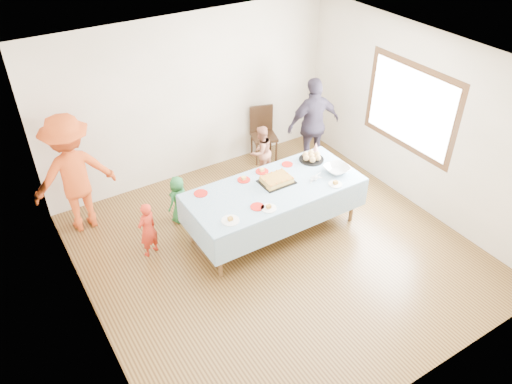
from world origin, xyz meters
TOP-DOWN VIEW (x-y plane):
  - ground at (0.00, 0.00)m, footprint 5.00×5.00m
  - room_walls at (0.05, 0.00)m, footprint 5.04×5.04m
  - party_table at (0.22, 0.41)m, footprint 2.50×1.10m
  - birthday_cake at (0.31, 0.49)m, footprint 0.47×0.36m
  - rolls_tray at (1.09, 0.70)m, footprint 0.38×0.38m
  - punch_bowl at (1.20, 0.24)m, footprint 0.36×0.36m
  - party_hat at (1.29, 0.87)m, footprint 0.10×0.10m
  - fork_pile at (0.82, 0.26)m, footprint 0.24×0.18m
  - plate_red_far_a at (-0.73, 0.80)m, footprint 0.19×0.19m
  - plate_red_far_b at (-0.06, 0.78)m, footprint 0.19×0.19m
  - plate_red_far_c at (0.28, 0.82)m, footprint 0.19×0.19m
  - plate_red_far_d at (0.71, 0.79)m, footprint 0.17×0.17m
  - plate_red_near at (-0.23, 0.13)m, footprint 0.19×0.19m
  - plate_white_left at (-0.68, 0.07)m, footprint 0.23×0.23m
  - plate_white_mid at (-0.12, 0.03)m, footprint 0.21×0.21m
  - plate_white_right at (0.98, 0.00)m, footprint 0.19×0.19m
  - dining_chair at (1.22, 2.27)m, footprint 0.52×0.52m
  - toddler_left at (-1.51, 0.90)m, footprint 0.36×0.30m
  - toddler_mid at (-0.84, 1.37)m, footprint 0.44×0.37m
  - toddler_right at (0.87, 1.77)m, footprint 0.51×0.43m
  - adult_left at (-2.10, 2.02)m, footprint 1.18×0.69m
  - adult_right at (1.78, 1.55)m, footprint 1.00×0.52m

SIDE VIEW (x-z plane):
  - ground at x=0.00m, z-range 0.00..0.00m
  - toddler_mid at x=-0.84m, z-range 0.00..0.76m
  - toddler_left at x=-1.51m, z-range 0.00..0.84m
  - toddler_right at x=0.87m, z-range 0.00..0.92m
  - dining_chair at x=1.22m, z-range 0.05..1.02m
  - party_table at x=0.22m, z-range 0.33..1.11m
  - plate_red_far_a at x=-0.73m, z-range 0.78..0.79m
  - plate_red_far_b at x=-0.06m, z-range 0.78..0.79m
  - plate_red_far_c at x=0.28m, z-range 0.78..0.79m
  - plate_red_far_d at x=0.71m, z-range 0.78..0.79m
  - plate_red_near at x=-0.23m, z-range 0.78..0.79m
  - plate_white_left at x=-0.68m, z-range 0.78..0.79m
  - plate_white_mid at x=-0.12m, z-range 0.78..0.79m
  - plate_white_right at x=0.98m, z-range 0.78..0.79m
  - fork_pile at x=0.82m, z-range 0.78..0.85m
  - adult_right at x=1.78m, z-range 0.00..1.64m
  - birthday_cake at x=0.31m, z-range 0.78..0.86m
  - punch_bowl at x=1.20m, z-range 0.78..0.87m
  - rolls_tray at x=1.09m, z-range 0.77..0.88m
  - party_hat at x=1.29m, z-range 0.78..0.94m
  - adult_left at x=-2.10m, z-range 0.00..1.81m
  - room_walls at x=0.05m, z-range 0.41..3.13m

